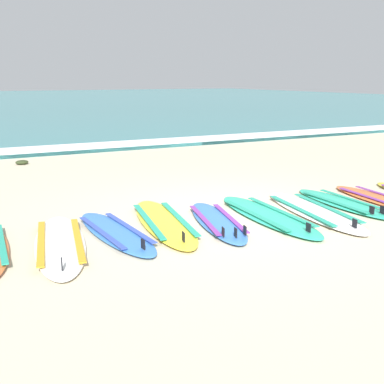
# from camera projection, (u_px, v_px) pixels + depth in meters

# --- Properties ---
(ground_plane) EXTENTS (80.00, 80.00, 0.00)m
(ground_plane) POSITION_uv_depth(u_px,v_px,m) (235.00, 216.00, 6.95)
(ground_plane) COLOR beige
(wave_foam_strip) EXTENTS (80.00, 1.25, 0.11)m
(wave_foam_strip) POSITION_uv_depth(u_px,v_px,m) (94.00, 147.00, 13.31)
(wave_foam_strip) COLOR white
(wave_foam_strip) RESTS_ON ground
(surfboard_2) EXTENTS (0.99, 2.39, 0.18)m
(surfboard_2) POSITION_uv_depth(u_px,v_px,m) (60.00, 243.00, 5.69)
(surfboard_2) COLOR white
(surfboard_2) RESTS_ON ground
(surfboard_3) EXTENTS (0.68, 2.11, 0.18)m
(surfboard_3) POSITION_uv_depth(u_px,v_px,m) (115.00, 232.00, 6.09)
(surfboard_3) COLOR #3875CC
(surfboard_3) RESTS_ON ground
(surfboard_4) EXTENTS (0.97, 2.45, 0.18)m
(surfboard_4) POSITION_uv_depth(u_px,v_px,m) (164.00, 222.00, 6.52)
(surfboard_4) COLOR yellow
(surfboard_4) RESTS_ON ground
(surfboard_5) EXTENTS (0.95, 2.08, 0.18)m
(surfboard_5) POSITION_uv_depth(u_px,v_px,m) (217.00, 221.00, 6.56)
(surfboard_5) COLOR #3875CC
(surfboard_5) RESTS_ON ground
(surfboard_6) EXTENTS (0.71, 2.42, 0.18)m
(surfboard_6) POSITION_uv_depth(u_px,v_px,m) (267.00, 215.00, 6.84)
(surfboard_6) COLOR #2DB793
(surfboard_6) RESTS_ON ground
(surfboard_7) EXTENTS (0.96, 2.51, 0.18)m
(surfboard_7) POSITION_uv_depth(u_px,v_px,m) (313.00, 211.00, 7.06)
(surfboard_7) COLOR white
(surfboard_7) RESTS_ON ground
(surfboard_8) EXTENTS (0.57, 2.06, 0.18)m
(surfboard_8) POSITION_uv_depth(u_px,v_px,m) (343.00, 203.00, 7.51)
(surfboard_8) COLOR #2DB793
(surfboard_8) RESTS_ON ground
(surfboard_9) EXTENTS (0.65, 1.95, 0.18)m
(surfboard_9) POSITION_uv_depth(u_px,v_px,m) (376.00, 198.00, 7.80)
(surfboard_9) COLOR orange
(surfboard_9) RESTS_ON ground
(seaweed_clump_near_shoreline) EXTENTS (0.29, 0.23, 0.10)m
(seaweed_clump_near_shoreline) POSITION_uv_depth(u_px,v_px,m) (22.00, 162.00, 11.01)
(seaweed_clump_near_shoreline) COLOR #2D381E
(seaweed_clump_near_shoreline) RESTS_ON ground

